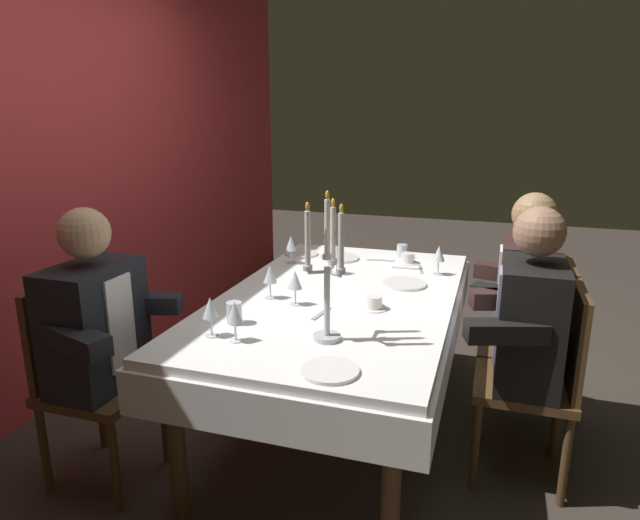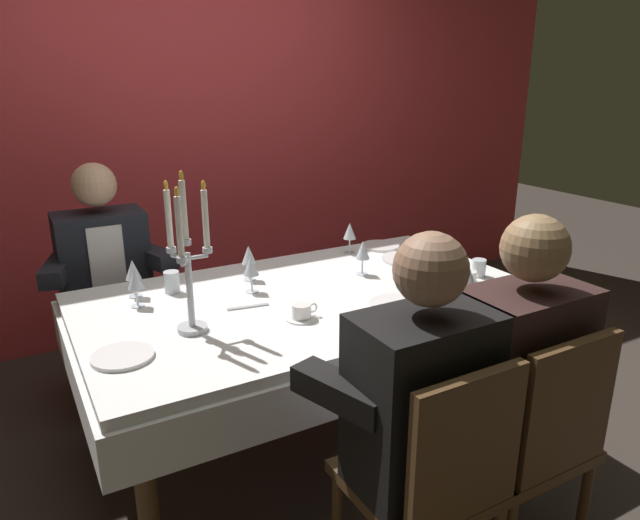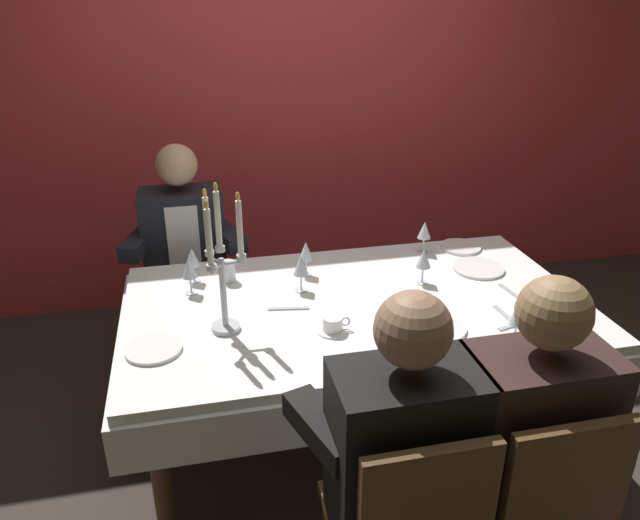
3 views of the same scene
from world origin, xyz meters
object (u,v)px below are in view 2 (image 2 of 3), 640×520
Objects in this scene: dinner_plate_0 at (405,259)px; seated_diner_0 at (103,264)px; wine_glass_2 at (133,271)px; wine_glass_6 at (363,251)px; wine_glass_4 at (135,279)px; coffee_cup_0 at (302,312)px; dining_table at (311,320)px; seated_diner_1 at (424,399)px; wine_glass_0 at (251,266)px; water_tumbler_0 at (172,282)px; dinner_plate_1 at (380,246)px; water_tumbler_1 at (479,268)px; candelabra at (188,262)px; wine_glass_1 at (350,232)px; seated_diner_2 at (522,366)px; coffee_cup_1 at (468,278)px; dinner_plate_3 at (122,356)px; dinner_plate_2 at (396,304)px; wine_glass_5 at (249,256)px; wine_glass_3 at (469,280)px.

dinner_plate_0 is 0.19× the size of seated_diner_0.
dinner_plate_0 is 1.32m from wine_glass_2.
dinner_plate_0 is 1.47× the size of wine_glass_6.
wine_glass_4 reaches higher than coffee_cup_0.
seated_diner_1 is at bearing -96.61° from dining_table.
wine_glass_0 is 0.35m from water_tumbler_0.
seated_diner_0 is (-1.36, 0.45, -0.01)m from dinner_plate_1.
seated_diner_0 is at bearing 91.97° from wine_glass_4.
dinner_plate_0 is at bearing -6.60° from water_tumbler_0.
candelabra is at bearing 177.13° from water_tumbler_1.
seated_diner_0 is at bearing 98.26° from candelabra.
wine_glass_1 is at bearing 6.39° from water_tumbler_0.
coffee_cup_1 is at bearing 60.29° from seated_diner_2.
dinner_plate_0 is 1.17× the size of dinner_plate_3.
water_tumbler_0 is (-1.17, -0.12, 0.04)m from dinner_plate_1.
wine_glass_0 is at bearing -28.67° from water_tumbler_0.
candelabra is 1.36m from dinner_plate_1.
seated_diner_2 is (0.45, -0.68, -0.03)m from coffee_cup_0.
seated_diner_1 is (-0.35, -0.61, -0.01)m from dinner_plate_2.
candelabra reaches higher than wine_glass_0.
seated_diner_2 is (0.46, -1.19, -0.12)m from wine_glass_5.
wine_glass_1 is at bearing 11.57° from wine_glass_5.
water_tumbler_0 is at bearing 177.05° from wine_glass_5.
dinner_plate_0 and dinner_plate_1 have the same top height.
wine_glass_6 is 0.13× the size of seated_diner_0.
water_tumbler_1 is 0.07× the size of seated_diner_0.
wine_glass_0 is at bearing 140.26° from wine_glass_3.
dinner_plate_3 is 0.61m from water_tumbler_0.
wine_glass_5 is at bearing 92.48° from seated_diner_1.
wine_glass_0 reaches higher than dinner_plate_1.
wine_glass_1 is at bearing 45.88° from coffee_cup_0.
water_tumbler_0 is 0.08× the size of seated_diner_0.
wine_glass_3 and wine_glass_6 have the same top height.
dining_table is at bearing -32.17° from water_tumbler_0.
candelabra is at bearing 167.66° from dinner_plate_2.
water_tumbler_0 is (0.05, 0.42, -0.22)m from candelabra.
wine_glass_6 is (-0.31, -0.08, 0.11)m from dinner_plate_0.
water_tumbler_1 is at bearing -18.11° from wine_glass_0.
wine_glass_2 is at bearing -175.84° from wine_glass_1.
wine_glass_1 is at bearing 126.76° from dinner_plate_0.
water_tumbler_0 is at bearing 143.29° from wine_glass_3.
wine_glass_1 is 1.12m from wine_glass_2.
wine_glass_2 reaches higher than water_tumbler_0.
coffee_cup_0 is at bearing -89.50° from wine_glass_5.
wine_glass_6 is (0.54, -0.04, -0.00)m from wine_glass_0.
dining_table is 0.67m from wine_glass_1.
wine_glass_2 is 1.46m from coffee_cup_1.
wine_glass_6 is at bearing 76.91° from dinner_plate_2.
coffee_cup_0 is (0.67, -0.01, 0.02)m from dinner_plate_3.
seated_diner_2 reaches higher than wine_glass_0.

